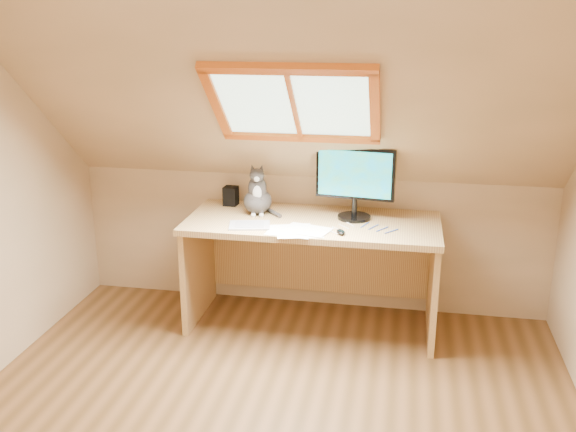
# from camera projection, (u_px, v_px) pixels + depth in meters

# --- Properties ---
(room_shell) EXTENTS (3.52, 3.52, 2.41)m
(room_shell) POSITION_uv_depth(u_px,v_px,m) (249.00, 182.00, 2.82)
(room_shell) COLOR tan
(room_shell) RESTS_ON ground
(desk) EXTENTS (1.73, 0.76, 0.79)m
(desk) POSITION_uv_depth(u_px,v_px,m) (314.00, 249.00, 4.52)
(desk) COLOR tan
(desk) RESTS_ON ground
(monitor) EXTENTS (0.54, 0.23, 0.50)m
(monitor) POSITION_uv_depth(u_px,v_px,m) (355.00, 179.00, 4.33)
(monitor) COLOR black
(monitor) RESTS_ON desk
(cat) EXTENTS (0.24, 0.27, 0.37)m
(cat) POSITION_uv_depth(u_px,v_px,m) (258.00, 196.00, 4.50)
(cat) COLOR #3E3937
(cat) RESTS_ON desk
(desk_speaker) EXTENTS (0.10, 0.10, 0.14)m
(desk_speaker) POSITION_uv_depth(u_px,v_px,m) (231.00, 196.00, 4.71)
(desk_speaker) COLOR black
(desk_speaker) RESTS_ON desk
(graphics_tablet) EXTENTS (0.30, 0.24, 0.01)m
(graphics_tablet) POSITION_uv_depth(u_px,v_px,m) (250.00, 225.00, 4.26)
(graphics_tablet) COLOR #B2B2B7
(graphics_tablet) RESTS_ON desk
(mouse) EXTENTS (0.08, 0.11, 0.03)m
(mouse) POSITION_uv_depth(u_px,v_px,m) (341.00, 232.00, 4.10)
(mouse) COLOR black
(mouse) RESTS_ON desk
(papers) EXTENTS (0.35, 0.30, 0.01)m
(papers) POSITION_uv_depth(u_px,v_px,m) (296.00, 231.00, 4.15)
(papers) COLOR white
(papers) RESTS_ON desk
(cables) EXTENTS (0.51, 0.26, 0.01)m
(cables) POSITION_uv_depth(u_px,v_px,m) (363.00, 228.00, 4.21)
(cables) COLOR silver
(cables) RESTS_ON desk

